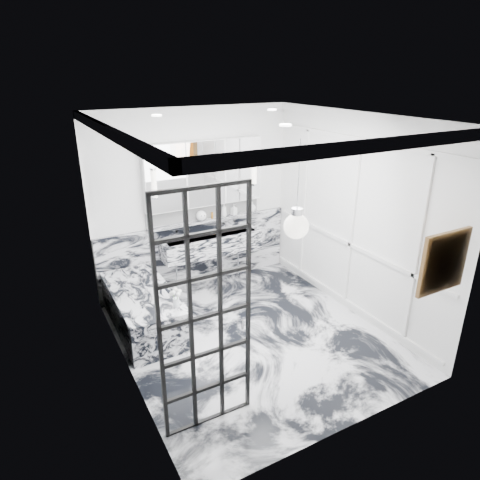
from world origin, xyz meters
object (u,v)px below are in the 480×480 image
crittall_door (206,316)px  mirror_cabinet (205,173)px  bathtub (143,309)px  trough_sink (211,244)px

crittall_door → mirror_cabinet: crittall_door is taller
crittall_door → bathtub: bearing=92.4°
bathtub → trough_sink: bearing=26.5°
trough_sink → bathtub: 1.55m
crittall_door → bathtub: size_ratio=1.46×
bathtub → crittall_door: bearing=-87.8°
bathtub → mirror_cabinet: bearing=32.1°
trough_sink → mirror_cabinet: bearing=90.0°
mirror_cabinet → crittall_door: bearing=-114.2°
trough_sink → mirror_cabinet: mirror_cabinet is taller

